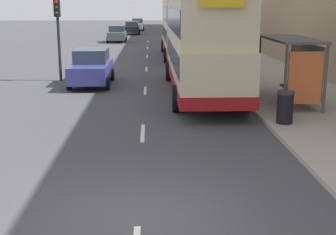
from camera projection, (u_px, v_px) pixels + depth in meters
ground_plane at (138, 217)px, 8.71m from camera, size 220.00×220.00×0.00m
pavement at (213, 44)px, 46.32m from camera, size 5.00×93.00×0.14m
lane_mark_1 at (143, 133)px, 14.42m from camera, size 0.12×2.00×0.01m
lane_mark_2 at (145, 91)px, 21.47m from camera, size 0.12×2.00×0.01m
lane_mark_3 at (146, 69)px, 28.52m from camera, size 0.12×2.00×0.01m
lane_mark_4 at (147, 56)px, 35.57m from camera, size 0.12×2.00×0.01m
lane_mark_5 at (148, 48)px, 42.62m from camera, size 0.12×2.00×0.01m
lane_mark_6 at (148, 42)px, 49.67m from camera, size 0.12×2.00×0.01m
bus_shelter at (297, 59)px, 17.60m from camera, size 1.60×4.20×2.48m
double_decker_bus_near at (202, 42)px, 20.19m from camera, size 2.85×11.36×4.30m
double_decker_bus_ahead at (182, 26)px, 34.60m from camera, size 2.85×11.15×4.30m
car_0 at (117, 34)px, 48.89m from camera, size 1.99×3.96×1.70m
car_1 at (138, 24)px, 70.96m from camera, size 1.94×4.57×1.79m
car_2 at (92, 67)px, 22.88m from camera, size 1.96×4.48×1.74m
car_3 at (132, 28)px, 61.57m from camera, size 2.08×4.19×1.69m
pedestrian_1 at (253, 72)px, 20.40m from camera, size 0.33×0.33×1.67m
pedestrian_2 at (246, 64)px, 22.40m from camera, size 0.37×0.37×1.85m
litter_bin at (285, 107)px, 14.94m from camera, size 0.55×0.55×1.05m
traffic_light_far_kerb at (58, 24)px, 23.55m from camera, size 0.30×0.32×4.25m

